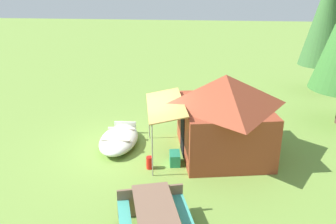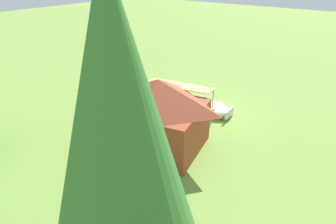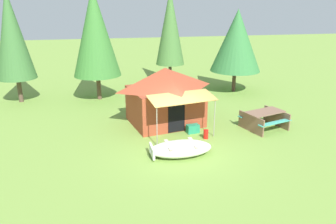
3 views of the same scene
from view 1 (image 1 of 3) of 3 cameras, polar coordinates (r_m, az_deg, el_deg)
The scene contains 7 objects.
ground_plane at distance 11.66m, azimuth -5.20°, elevation -5.91°, with size 80.00×80.00×0.00m, color olive.
beached_rowboat at distance 11.78m, azimuth -8.03°, elevation -4.39°, with size 2.36×1.29×0.48m.
canvas_cabin_tent at distance 10.95m, azimuth 9.10°, elevation -0.25°, with size 3.73×4.26×2.58m.
picnic_table at distance 7.75m, azimuth -2.11°, elevation -16.77°, with size 2.08×1.97×0.79m.
cooler_box at distance 10.60m, azimuth 1.11°, elevation -7.59°, with size 0.53×0.31×0.37m, color #248B64.
fuel_can at distance 10.37m, azimuth -3.02°, elevation -8.28°, with size 0.20×0.20×0.37m, color red.
pine_tree_back_left at distance 18.42m, azimuth 24.54°, elevation 14.21°, with size 2.04×2.04×6.07m.
Camera 1 is at (10.21, 2.16, 5.21)m, focal length 37.23 mm.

